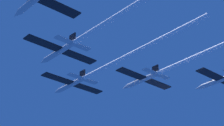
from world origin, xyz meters
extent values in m
cylinder|color=#B2BAC6|center=(-0.78, -0.74, -0.70)|extent=(1.09, 9.90, 1.09)
cone|color=#B2BAC6|center=(-0.78, 5.29, -0.70)|extent=(1.07, 2.18, 1.07)
ellipsoid|color=black|center=(-0.78, 1.43, -0.23)|extent=(0.76, 1.98, 0.54)
cube|color=black|center=(-5.08, -1.24, -0.70)|extent=(7.52, 2.18, 0.24)
cube|color=black|center=(3.53, -1.24, -0.70)|extent=(7.52, 2.18, 0.24)
cube|color=black|center=(-0.78, -4.70, 0.64)|extent=(0.29, 1.78, 1.58)
cube|color=#B2BAC6|center=(-3.01, -4.90, -0.70)|extent=(3.39, 1.31, 0.24)
cube|color=#B2BAC6|center=(1.46, -4.90, -0.70)|extent=(3.39, 1.31, 0.24)
cylinder|color=white|center=(-0.78, -22.69, -0.70)|extent=(0.98, 34.00, 0.98)
cylinder|color=#B2BAC6|center=(-12.26, -12.36, -0.74)|extent=(1.09, 9.90, 1.09)
cone|color=#B2BAC6|center=(-12.26, -6.32, -0.74)|extent=(1.07, 2.18, 1.07)
ellipsoid|color=black|center=(-12.26, -10.18, -0.27)|extent=(0.76, 1.98, 0.54)
cube|color=black|center=(-16.56, -12.85, -0.74)|extent=(7.52, 2.18, 0.24)
cube|color=black|center=(-7.95, -12.85, -0.74)|extent=(7.52, 2.18, 0.24)
cube|color=black|center=(-12.26, -16.32, 0.60)|extent=(0.29, 1.78, 1.58)
cube|color=#B2BAC6|center=(-14.49, -16.52, -0.74)|extent=(3.39, 1.31, 0.24)
cube|color=#B2BAC6|center=(-10.02, -16.52, -0.74)|extent=(3.39, 1.31, 0.24)
cylinder|color=white|center=(-12.26, -34.60, -0.74)|extent=(0.98, 34.58, 0.98)
cylinder|color=#B2BAC6|center=(11.43, -12.03, 0.35)|extent=(1.09, 9.90, 1.09)
cone|color=#B2BAC6|center=(11.43, -5.99, 0.35)|extent=(1.07, 2.18, 1.07)
ellipsoid|color=black|center=(11.43, -9.85, 0.82)|extent=(0.76, 1.98, 0.54)
cube|color=black|center=(7.12, -12.52, 0.35)|extent=(7.52, 2.18, 0.24)
cube|color=black|center=(15.74, -12.52, 0.35)|extent=(7.52, 2.18, 0.24)
cube|color=black|center=(11.43, -15.99, 1.69)|extent=(0.29, 1.78, 1.58)
cube|color=#B2BAC6|center=(9.19, -16.18, 0.35)|extent=(3.39, 1.31, 0.24)
cube|color=#B2BAC6|center=(13.67, -16.18, 0.35)|extent=(3.39, 1.31, 0.24)
cylinder|color=white|center=(11.43, -30.10, 0.35)|extent=(0.98, 26.24, 0.98)
cone|color=#B2BAC6|center=(-25.00, -17.54, -0.19)|extent=(1.07, 2.18, 1.07)
ellipsoid|color=black|center=(-25.00, -21.40, 0.28)|extent=(0.76, 1.98, 0.54)
cube|color=black|center=(-20.70, -24.07, -0.19)|extent=(7.52, 2.18, 0.24)
cylinder|color=#B2BAC6|center=(23.60, -24.62, -0.42)|extent=(1.09, 9.90, 1.09)
cone|color=#B2BAC6|center=(23.60, -18.58, -0.42)|extent=(1.07, 2.18, 1.07)
ellipsoid|color=black|center=(23.60, -22.44, 0.05)|extent=(0.76, 1.98, 0.54)
cube|color=black|center=(19.29, -25.11, -0.42)|extent=(7.52, 2.18, 0.24)
camera|label=1|loc=(-52.80, -73.52, -40.00)|focal=67.12mm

